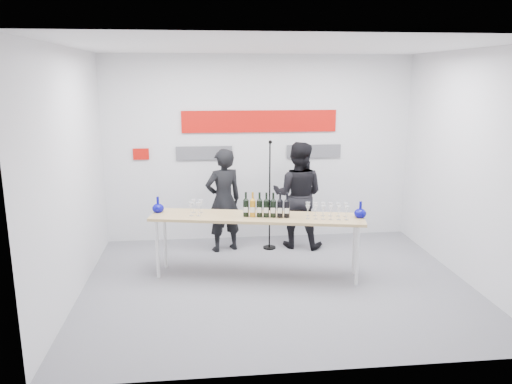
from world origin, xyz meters
TOP-DOWN VIEW (x-y plane):
  - ground at (0.00, 0.00)m, footprint 5.00×5.00m
  - back_wall at (0.00, 2.00)m, footprint 5.00×0.04m
  - signage at (-0.06, 1.97)m, footprint 3.38×0.02m
  - tasting_table at (-0.23, 0.31)m, footprint 2.88×1.13m
  - wine_bottles at (-0.11, 0.25)m, footprint 0.62×0.20m
  - decanter_left at (-1.55, 0.65)m, footprint 0.16×0.16m
  - decanter_right at (1.11, 0.10)m, footprint 0.16×0.16m
  - glasses_left at (-1.03, 0.48)m, footprint 0.19×0.24m
  - glasses_right at (0.67, 0.13)m, footprint 0.59×0.32m
  - presenter_left at (-0.62, 1.40)m, footprint 0.68×0.57m
  - presenter_right at (0.54, 1.46)m, footprint 0.98×0.87m
  - mic_stand at (0.09, 1.39)m, footprint 0.20×0.20m

SIDE VIEW (x-z plane):
  - ground at x=0.00m, z-range 0.00..0.00m
  - mic_stand at x=0.09m, z-range -0.34..1.38m
  - tasting_table at x=-0.23m, z-range 0.36..1.21m
  - presenter_left at x=-0.62m, z-range 0.00..1.60m
  - presenter_right at x=0.54m, z-range 0.00..1.68m
  - glasses_right at x=0.67m, z-range 0.85..1.03m
  - glasses_left at x=-1.03m, z-range 0.85..1.03m
  - decanter_left at x=-1.55m, z-range 0.85..1.06m
  - decanter_right at x=1.11m, z-range 0.85..1.06m
  - wine_bottles at x=-0.11m, z-range 0.85..1.18m
  - back_wall at x=0.00m, z-range 0.00..3.00m
  - signage at x=-0.06m, z-range 1.41..2.20m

